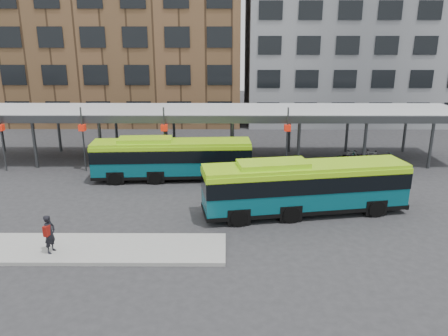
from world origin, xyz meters
TOP-DOWN VIEW (x-y plane):
  - ground at (0.00, 0.00)m, footprint 120.00×120.00m
  - boarding_island at (-5.50, -3.00)m, footprint 14.00×3.00m
  - canopy at (-0.06, 12.87)m, footprint 40.00×6.53m
  - building_brick at (-10.00, 32.00)m, footprint 26.00×14.00m
  - building_grey at (16.00, 32.00)m, footprint 24.00×14.00m
  - bus_front at (5.91, 1.58)m, footprint 11.75×4.38m
  - bus_rear at (-2.29, 7.77)m, footprint 11.05×2.95m
  - pedestrian at (-6.51, -3.51)m, footprint 0.57×0.74m
  - bike_rack at (12.33, 12.07)m, footprint 4.76×1.33m

SIDE VIEW (x-z plane):
  - ground at x=0.00m, z-range 0.00..0.00m
  - boarding_island at x=-5.50m, z-range 0.00..0.18m
  - bike_rack at x=12.33m, z-range -0.03..0.97m
  - pedestrian at x=-6.51m, z-range 0.19..2.00m
  - bus_rear at x=-2.29m, z-range 0.06..3.08m
  - bus_front at x=5.91m, z-range 0.07..3.24m
  - canopy at x=-0.06m, z-range 1.51..6.31m
  - building_grey at x=16.00m, z-range 0.00..20.00m
  - building_brick at x=-10.00m, z-range 0.00..22.00m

